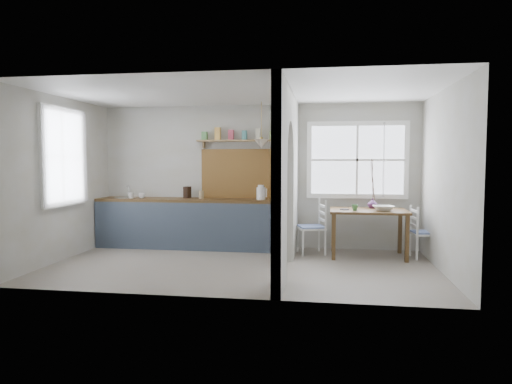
# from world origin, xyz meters

# --- Properties ---
(floor) EXTENTS (5.80, 3.20, 0.01)m
(floor) POSITION_xyz_m (0.00, 0.00, 0.00)
(floor) COLOR gray
(floor) RESTS_ON ground
(ceiling) EXTENTS (5.80, 3.20, 0.01)m
(ceiling) POSITION_xyz_m (0.00, 0.00, 2.60)
(ceiling) COLOR #BEBEBE
(ceiling) RESTS_ON walls
(walls) EXTENTS (5.81, 3.21, 2.60)m
(walls) POSITION_xyz_m (0.00, 0.00, 1.30)
(walls) COLOR #BEBEBE
(walls) RESTS_ON floor
(partition) EXTENTS (0.12, 3.20, 2.60)m
(partition) POSITION_xyz_m (0.70, 0.06, 1.45)
(partition) COLOR #BEBEBE
(partition) RESTS_ON floor
(kitchen_window) EXTENTS (0.10, 1.16, 1.50)m
(kitchen_window) POSITION_xyz_m (-2.87, 0.00, 1.65)
(kitchen_window) COLOR white
(kitchen_window) RESTS_ON walls
(nook_window) EXTENTS (1.76, 0.10, 1.30)m
(nook_window) POSITION_xyz_m (1.80, 1.56, 1.60)
(nook_window) COLOR white
(nook_window) RESTS_ON walls
(counter) EXTENTS (3.50, 0.60, 0.90)m
(counter) POSITION_xyz_m (-1.13, 1.33, 0.46)
(counter) COLOR #49321B
(counter) RESTS_ON floor
(sink) EXTENTS (0.40, 0.40, 0.02)m
(sink) POSITION_xyz_m (-2.43, 1.30, 0.89)
(sink) COLOR silver
(sink) RESTS_ON counter
(backsplash) EXTENTS (1.65, 0.03, 0.90)m
(backsplash) POSITION_xyz_m (-0.20, 1.58, 1.35)
(backsplash) COLOR #9C672C
(backsplash) RESTS_ON walls
(shelf) EXTENTS (1.75, 0.20, 0.21)m
(shelf) POSITION_xyz_m (-0.20, 1.49, 2.00)
(shelf) COLOR olive
(shelf) RESTS_ON walls
(pendant_lamp) EXTENTS (0.26, 0.26, 0.16)m
(pendant_lamp) POSITION_xyz_m (0.15, 1.15, 1.88)
(pendant_lamp) COLOR #EDE1C9
(pendant_lamp) RESTS_ON ceiling
(utensil_rail) EXTENTS (0.02, 0.50, 0.02)m
(utensil_rail) POSITION_xyz_m (0.61, 0.90, 1.45)
(utensil_rail) COLOR silver
(utensil_rail) RESTS_ON partition
(dining_table) EXTENTS (1.25, 0.84, 0.78)m
(dining_table) POSITION_xyz_m (1.96, 1.00, 0.39)
(dining_table) COLOR #49321B
(dining_table) RESTS_ON floor
(chair_left) EXTENTS (0.53, 0.53, 0.93)m
(chair_left) POSITION_xyz_m (1.02, 1.09, 0.47)
(chair_left) COLOR white
(chair_left) RESTS_ON floor
(chair_right) EXTENTS (0.44, 0.44, 0.85)m
(chair_right) POSITION_xyz_m (2.85, 1.00, 0.43)
(chair_right) COLOR white
(chair_right) RESTS_ON floor
(kettle) EXTENTS (0.23, 0.18, 0.26)m
(kettle) POSITION_xyz_m (0.12, 1.31, 1.03)
(kettle) COLOR white
(kettle) RESTS_ON counter
(mug_a) EXTENTS (0.14, 0.14, 0.11)m
(mug_a) POSITION_xyz_m (-2.27, 1.19, 0.95)
(mug_a) COLOR silver
(mug_a) RESTS_ON counter
(mug_b) EXTENTS (0.14, 0.14, 0.09)m
(mug_b) POSITION_xyz_m (-2.09, 1.28, 0.95)
(mug_b) COLOR silver
(mug_b) RESTS_ON counter
(knife_block) EXTENTS (0.13, 0.15, 0.21)m
(knife_block) POSITION_xyz_m (-1.27, 1.43, 1.01)
(knife_block) COLOR black
(knife_block) RESTS_ON counter
(jar) EXTENTS (0.09, 0.09, 0.14)m
(jar) POSITION_xyz_m (-0.98, 1.33, 0.97)
(jar) COLOR #9E865D
(jar) RESTS_ON counter
(towel_magenta) EXTENTS (0.02, 0.03, 0.56)m
(towel_magenta) POSITION_xyz_m (0.58, 0.97, 0.28)
(towel_magenta) COLOR #D23787
(towel_magenta) RESTS_ON counter
(towel_orange) EXTENTS (0.02, 0.03, 0.49)m
(towel_orange) POSITION_xyz_m (0.58, 0.95, 0.25)
(towel_orange) COLOR gold
(towel_orange) RESTS_ON counter
(bowl) EXTENTS (0.39, 0.39, 0.08)m
(bowl) POSITION_xyz_m (2.18, 0.89, 0.82)
(bowl) COLOR white
(bowl) RESTS_ON dining_table
(table_cup) EXTENTS (0.12, 0.12, 0.10)m
(table_cup) POSITION_xyz_m (1.73, 0.83, 0.83)
(table_cup) COLOR #468447
(table_cup) RESTS_ON dining_table
(plate) EXTENTS (0.19, 0.19, 0.01)m
(plate) POSITION_xyz_m (1.57, 0.94, 0.79)
(plate) COLOR black
(plate) RESTS_ON dining_table
(vase) EXTENTS (0.18, 0.18, 0.17)m
(vase) POSITION_xyz_m (2.04, 1.24, 0.87)
(vase) COLOR #5C2F68
(vase) RESTS_ON dining_table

